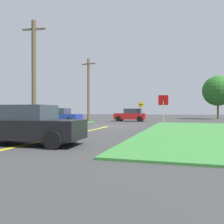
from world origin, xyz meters
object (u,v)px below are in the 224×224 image
Objects in this scene: utility_pole_mid at (88,89)px; car_behind_on_main_road at (27,125)px; direction_sign at (141,109)px; oak_tree_left at (218,91)px; parked_car_near_building at (58,116)px; car_approaching_junction at (131,115)px; utility_pole_near at (34,74)px; stop_sign at (163,105)px.

car_behind_on_main_road is at bearing -75.34° from utility_pole_mid.
direction_sign is 15.84m from oak_tree_left.
parked_car_near_building is 0.61× the size of utility_pole_mid.
parked_car_near_building is 14.73m from car_behind_on_main_road.
car_behind_on_main_road is at bearing -68.26° from parked_car_near_building.
car_approaching_junction is 21.45m from car_behind_on_main_road.
parked_car_near_building is 7.26m from utility_pole_near.
utility_pole_mid is (1.39, 4.85, 3.14)m from parked_car_near_building.
direction_sign is at bearing 82.98° from car_behind_on_main_road.
parked_car_near_building is 1.03× the size of car_behind_on_main_road.
stop_sign is 0.34× the size of utility_pole_mid.
utility_pole_mid reaches higher than car_approaching_junction.
oak_tree_left is at bearing 43.62° from parked_car_near_building.
utility_pole_near is 1.19× the size of oak_tree_left.
utility_pole_near reaches higher than oak_tree_left.
car_approaching_junction is 0.59× the size of oak_tree_left.
car_behind_on_main_road is at bearing -109.82° from oak_tree_left.
oak_tree_left is at bearing -140.20° from car_approaching_junction.
parked_car_near_building is 0.57× the size of utility_pole_near.
stop_sign is 0.32× the size of utility_pole_near.
oak_tree_left is at bearing -104.31° from stop_sign.
stop_sign is at bearing 22.41° from utility_pole_near.
stop_sign is at bearing 63.43° from car_behind_on_main_road.
utility_pole_near reaches higher than car_behind_on_main_road.
utility_pole_near reaches higher than utility_pole_mid.
utility_pole_near is 11.11m from utility_pole_mid.
oak_tree_left reaches higher than direction_sign.
parked_car_near_building is at bearing -133.38° from oak_tree_left.
parked_car_near_building is at bearing 111.15° from car_behind_on_main_road.
stop_sign is at bearing -70.38° from direction_sign.
direction_sign is (6.00, 2.31, -2.36)m from utility_pole_mid.
utility_pole_near is at bearing -79.43° from parked_car_near_building.
direction_sign is (7.39, 7.17, 0.78)m from parked_car_near_building.
car_behind_on_main_road is 0.56× the size of utility_pole_near.
utility_pole_near is at bearing -122.98° from oak_tree_left.
parked_car_near_building is (-10.81, 2.42, -1.05)m from stop_sign.
parked_car_near_building is at bearing 51.07° from car_approaching_junction.
stop_sign is 10.18m from direction_sign.
utility_pole_near reaches higher than car_approaching_junction.
direction_sign is (1.43, -0.90, 0.78)m from car_approaching_junction.
stop_sign is 10.33m from utility_pole_near.
car_behind_on_main_road is 19.11m from utility_pole_mid.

